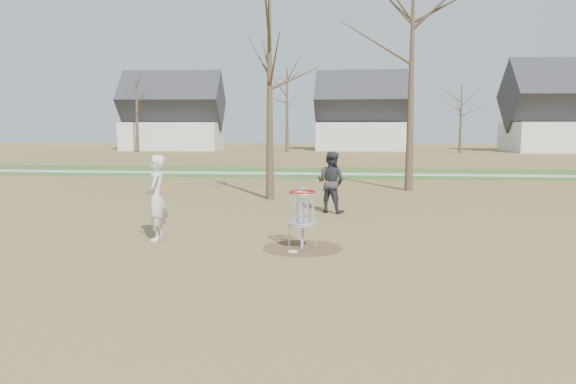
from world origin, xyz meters
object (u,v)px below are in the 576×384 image
Objects in this scene: player_standing at (156,198)px; player_throwing at (331,182)px; disc_grounded at (293,251)px; disc_golf_basket at (302,208)px.

player_standing is 6.33m from player_throwing.
player_throwing is 5.97m from disc_grounded.
disc_golf_basket is (3.58, -0.52, -0.12)m from player_standing.
player_throwing is 1.45× the size of disc_golf_basket.
player_standing is 1.06× the size of player_throwing.
player_standing is 9.37× the size of disc_grounded.
player_standing is 3.68m from disc_grounded.
disc_grounded is at bearing 107.83° from player_throwing.
player_standing reaches higher than disc_grounded.
player_standing reaches higher than player_throwing.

